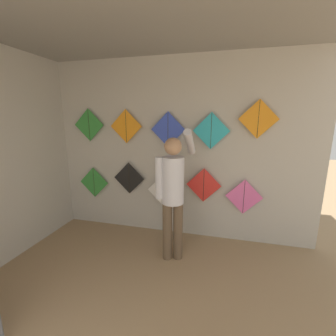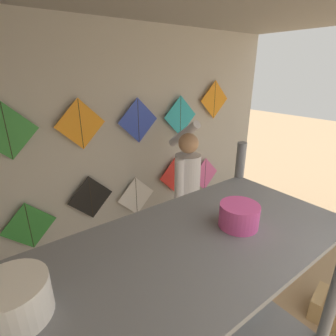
% 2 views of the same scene
% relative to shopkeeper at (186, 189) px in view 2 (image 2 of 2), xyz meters
% --- Properties ---
extents(back_panel, '(4.53, 0.06, 2.80)m').
position_rel_shopkeeper_xyz_m(back_panel, '(-0.26, 0.73, 0.40)').
color(back_panel, '#BCB7AD').
rests_on(back_panel, ground).
extents(shopkeeper, '(0.43, 0.67, 1.78)m').
position_rel_shopkeeper_xyz_m(shopkeeper, '(0.00, 0.00, 0.00)').
color(shopkeeper, brown).
rests_on(shopkeeper, ground).
extents(cardboard_box, '(0.40, 0.36, 0.24)m').
position_rel_shopkeeper_xyz_m(cardboard_box, '(0.60, -1.49, -0.88)').
color(cardboard_box, tan).
rests_on(cardboard_box, ground).
extents(kite_0, '(0.54, 0.01, 0.54)m').
position_rel_shopkeeper_xyz_m(kite_0, '(-1.58, 0.64, -0.21)').
color(kite_0, '#338C38').
extents(kite_1, '(0.54, 0.01, 0.54)m').
position_rel_shopkeeper_xyz_m(kite_1, '(-0.91, 0.64, -0.09)').
color(kite_1, black).
extents(kite_2, '(0.54, 0.04, 0.75)m').
position_rel_shopkeeper_xyz_m(kite_2, '(-0.31, 0.64, -0.30)').
color(kite_2, white).
extents(kite_3, '(0.54, 0.01, 0.54)m').
position_rel_shopkeeper_xyz_m(kite_3, '(0.34, 0.64, -0.12)').
color(kite_3, red).
extents(kite_4, '(0.54, 0.01, 0.54)m').
position_rel_shopkeeper_xyz_m(kite_4, '(0.94, 0.64, -0.25)').
color(kite_4, pink).
extents(kite_5, '(0.54, 0.01, 0.54)m').
position_rel_shopkeeper_xyz_m(kite_5, '(-1.59, 0.64, 0.78)').
color(kite_5, '#338C38').
extents(kite_6, '(0.54, 0.01, 0.54)m').
position_rel_shopkeeper_xyz_m(kite_6, '(-0.92, 0.64, 0.77)').
color(kite_6, orange).
extents(kite_7, '(0.54, 0.01, 0.54)m').
position_rel_shopkeeper_xyz_m(kite_7, '(-0.23, 0.64, 0.73)').
color(kite_7, blue).
extents(kite_8, '(0.54, 0.01, 0.54)m').
position_rel_shopkeeper_xyz_m(kite_8, '(0.42, 0.64, 0.72)').
color(kite_8, '#28B2C6').
extents(kite_9, '(0.54, 0.01, 0.54)m').
position_rel_shopkeeper_xyz_m(kite_9, '(1.05, 0.64, 0.89)').
color(kite_9, orange).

